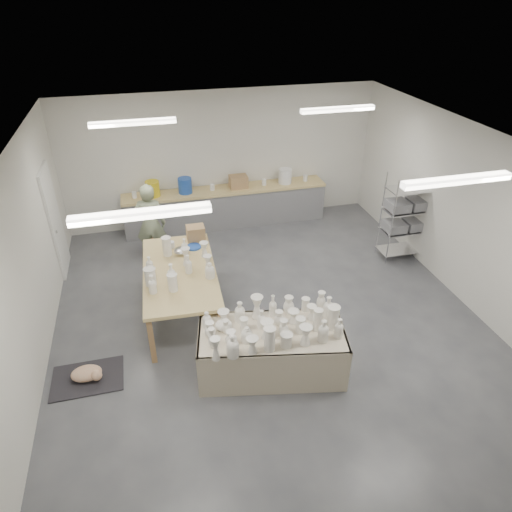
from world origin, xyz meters
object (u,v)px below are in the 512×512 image
object	(u,v)px
drying_table	(271,347)
potter	(151,224)
work_table	(181,267)
red_stool	(153,240)

from	to	relation	value
drying_table	potter	bearing A→B (deg)	123.68
drying_table	work_table	world-z (taller)	work_table
work_table	potter	size ratio (longest dim) A/B	1.43
red_stool	drying_table	bearing A→B (deg)	-69.11
drying_table	red_stool	distance (m)	4.09
drying_table	red_stool	bearing A→B (deg)	122.24
work_table	potter	distance (m)	1.85
work_table	drying_table	bearing A→B (deg)	-56.06
drying_table	red_stool	xyz separation A→B (m)	(-1.46, 3.82, -0.11)
work_table	red_stool	bearing A→B (deg)	103.32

